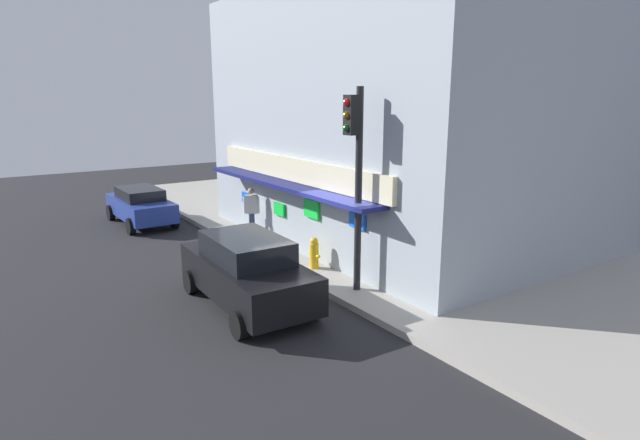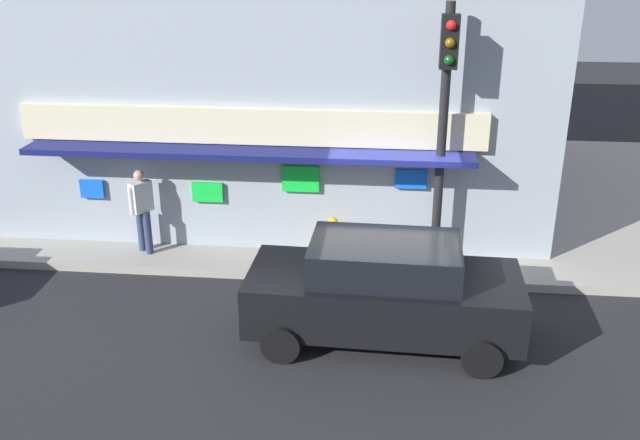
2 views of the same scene
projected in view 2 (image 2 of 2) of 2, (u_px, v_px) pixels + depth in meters
The scene contains 10 objects.
ground_plane at pixel (389, 286), 13.79m from camera, with size 55.35×55.35×0.00m, color #232326.
sidewalk at pixel (391, 191), 18.63m from camera, with size 36.90×10.56×0.17m, color #A39E93.
corner_building at pixel (283, 22), 17.90m from camera, with size 12.43×10.40×8.35m.
traffic_light at pixel (445, 106), 12.98m from camera, with size 0.32×0.58×5.16m.
fire_hydrant at pixel (333, 239), 14.37m from camera, with size 0.51×0.27×0.93m.
trash_can at pixel (170, 207), 16.07m from camera, with size 0.57×0.57×0.89m, color #2D2D2D.
pedestrian at pixel (142, 207), 14.51m from camera, with size 0.45×0.52×1.81m.
potted_plant_by_doorway at pixel (352, 208), 15.78m from camera, with size 0.63×0.63×0.98m.
potted_plant_by_window at pixel (221, 209), 15.37m from camera, with size 0.80×0.80×1.12m.
parked_car_black at pixel (384, 290), 11.68m from camera, with size 4.58×2.19×1.78m.
Camera 2 is at (-0.13, -12.36, 6.39)m, focal length 39.36 mm.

